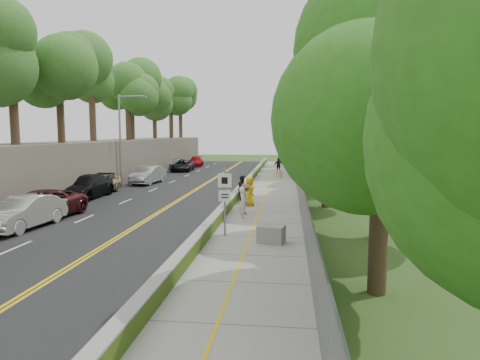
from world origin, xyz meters
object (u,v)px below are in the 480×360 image
at_px(streetlight, 123,134).
at_px(person_far, 279,166).
at_px(construction_barrel, 279,174).
at_px(car_1, 24,212).
at_px(signpost, 225,194).
at_px(painter_0, 250,191).
at_px(car_2, 41,205).
at_px(concrete_block, 271,234).

distance_m(streetlight, person_far, 19.04).
height_order(streetlight, construction_barrel, streetlight).
bearing_deg(car_1, signpost, 1.27).
xyz_separation_m(streetlight, painter_0, (11.91, -8.88, -3.65)).
xyz_separation_m(construction_barrel, car_2, (-12.45, -22.85, 0.36)).
height_order(concrete_block, painter_0, painter_0).
relative_size(construction_barrel, painter_0, 0.44).
bearing_deg(painter_0, streetlight, 65.81).
distance_m(signpost, concrete_block, 2.81).
bearing_deg(construction_barrel, concrete_block, -89.57).
distance_m(construction_barrel, car_2, 26.02).
bearing_deg(signpost, car_2, 165.93).
distance_m(concrete_block, person_far, 31.14).
height_order(concrete_block, car_1, car_1).
bearing_deg(concrete_block, construction_barrel, 90.43).
height_order(signpost, construction_barrel, signpost).
relative_size(streetlight, car_2, 1.42).
bearing_deg(painter_0, person_far, 9.01).
height_order(construction_barrel, concrete_block, construction_barrel).
distance_m(signpost, painter_0, 8.20).
xyz_separation_m(streetlight, construction_barrel, (13.46, 8.46, -4.18)).
bearing_deg(painter_0, concrete_block, -156.57).
bearing_deg(car_1, person_far, 72.15).
distance_m(streetlight, painter_0, 15.30).
relative_size(concrete_block, painter_0, 0.58).
bearing_deg(concrete_block, signpost, 156.28).
bearing_deg(concrete_block, car_2, 164.21).
xyz_separation_m(signpost, car_2, (-10.50, 2.63, -1.14)).
height_order(car_2, painter_0, painter_0).
distance_m(construction_barrel, car_1, 27.77).
bearing_deg(construction_barrel, streetlight, -147.84).
bearing_deg(car_1, concrete_block, -2.70).
height_order(construction_barrel, car_2, car_2).
height_order(signpost, person_far, signpost).
bearing_deg(concrete_block, painter_0, 100.91).
bearing_deg(construction_barrel, car_1, -115.61).
bearing_deg(car_1, painter_0, 40.14).
bearing_deg(signpost, person_far, 86.68).
xyz_separation_m(concrete_block, car_2, (-12.65, 3.58, 0.41)).
bearing_deg(signpost, car_1, 177.48).
relative_size(signpost, car_1, 0.64).
distance_m(signpost, person_far, 30.25).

